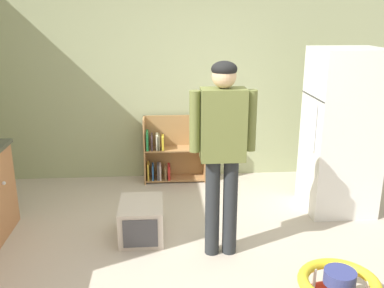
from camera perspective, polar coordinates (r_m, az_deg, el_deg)
The scene contains 6 objects.
ground_plane at distance 3.85m, azimuth 2.06°, elevation -16.46°, with size 12.00×12.00×0.00m, color #BEB19F.
back_wall at distance 5.59m, azimuth -0.42°, elevation 9.08°, with size 5.20×0.06×2.70m, color #A5AF81.
refrigerator at distance 4.91m, azimuth 19.22°, elevation 1.53°, with size 0.73×0.68×1.78m.
bookshelf at distance 5.62m, azimuth -2.84°, elevation -1.19°, with size 0.80×0.28×0.85m.
standing_person at distance 3.68m, azimuth 4.08°, elevation 0.16°, with size 0.57×0.22×1.75m.
pet_carrier at distance 4.30m, azimuth -6.71°, elevation -9.98°, with size 0.42×0.55×0.36m.
Camera 1 is at (-0.37, -3.19, 2.13)m, focal length 40.25 mm.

